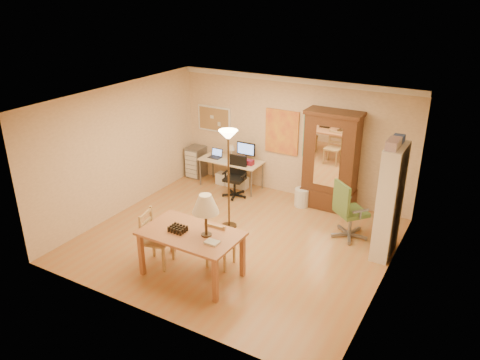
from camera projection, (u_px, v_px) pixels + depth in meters
The scene contains 16 objects.
floor at pixel (236, 240), 8.94m from camera, with size 5.50×5.50×0.00m, color #B1713E.
crown_molding at pixel (294, 80), 9.87m from camera, with size 5.50×0.08×0.12m, color white.
corkboard at pixel (214, 119), 11.27m from camera, with size 0.90×0.04×0.62m, color #987A47.
art_panel_left at pixel (282, 132), 10.46m from camera, with size 0.80×0.04×1.00m, color yellow.
art_panel_right at pixel (320, 138), 10.05m from camera, with size 0.75×0.04×0.95m, color teal.
dining_table at pixel (196, 225), 7.47m from camera, with size 1.63×0.99×1.52m.
ladder_chair_back at pixel (220, 245), 7.98m from camera, with size 0.42×0.40×0.88m.
ladder_chair_left at pixel (156, 240), 8.01m from camera, with size 0.54×0.55×1.00m.
torchiere_lamp at pixel (228, 151), 8.79m from camera, with size 0.37×0.37×2.02m.
computer_desk at pixel (233, 170), 11.12m from camera, with size 1.49×0.65×1.13m.
office_chair_black at pixel (235, 186), 10.69m from camera, with size 0.57×0.57×0.93m.
office_chair_green at pixel (348, 223), 8.93m from camera, with size 0.74×0.74×1.15m.
drawer_cart at pixel (196, 162), 11.73m from camera, with size 0.39×0.46×0.77m.
armoire at pixel (330, 167), 9.90m from camera, with size 1.17×0.55×2.15m.
bookshelf at pixel (390, 202), 8.12m from camera, with size 0.31×0.82×2.05m.
wastebin at pixel (302, 197), 10.22m from camera, with size 0.32×0.32×0.40m, color silver.
Camera 1 is at (3.93, -6.72, 4.55)m, focal length 35.00 mm.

